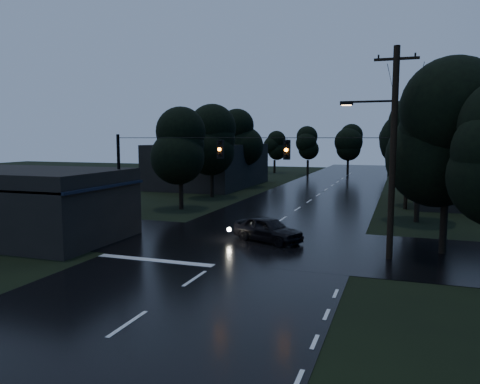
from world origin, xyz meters
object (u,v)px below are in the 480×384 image
Objects in this scene: storefront at (19,203)px; utility_pole_main at (391,149)px; car at (268,229)px; utility_pole_far at (407,162)px.

utility_pole_main is at bearing 5.61° from storefront.
storefront reaches higher than car.
storefront is at bearing 128.19° from car.
utility_pole_far is (21.25, 19.00, 1.86)m from storefront.
storefront is 1.22× the size of utility_pole_main.
utility_pole_main is (20.36, 2.00, 3.24)m from storefront.
utility_pole_main is 2.39× the size of car.
utility_pole_far reaches higher than car.
utility_pole_main reaches higher than storefront.
utility_pole_main is at bearing -93.00° from utility_pole_far.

